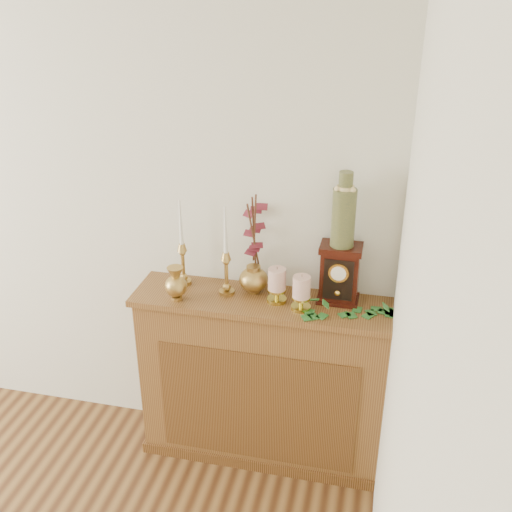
% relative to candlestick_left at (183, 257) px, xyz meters
% --- Properties ---
extents(console_shelf, '(1.24, 0.34, 0.93)m').
position_rel_candlestick_left_xyz_m(console_shelf, '(0.41, -0.06, -0.64)').
color(console_shelf, brown).
rests_on(console_shelf, ground).
extents(candlestick_left, '(0.07, 0.07, 0.44)m').
position_rel_candlestick_left_xyz_m(candlestick_left, '(0.00, 0.00, 0.00)').
color(candlestick_left, tan).
rests_on(candlestick_left, console_shelf).
extents(candlestick_center, '(0.07, 0.07, 0.44)m').
position_rel_candlestick_left_xyz_m(candlestick_center, '(0.23, -0.05, 0.00)').
color(candlestick_center, tan).
rests_on(candlestick_center, console_shelf).
extents(bud_vase, '(0.10, 0.10, 0.17)m').
position_rel_candlestick_left_xyz_m(bud_vase, '(0.02, -0.16, -0.06)').
color(bud_vase, tan).
rests_on(bud_vase, console_shelf).
extents(ginger_jar, '(0.21, 0.22, 0.51)m').
position_rel_candlestick_left_xyz_m(ginger_jar, '(0.35, 0.03, 0.09)').
color(ginger_jar, tan).
rests_on(ginger_jar, console_shelf).
extents(pillar_candle_left, '(0.09, 0.09, 0.18)m').
position_rel_candlestick_left_xyz_m(pillar_candle_left, '(0.48, -0.07, -0.05)').
color(pillar_candle_left, gold).
rests_on(pillar_candle_left, console_shelf).
extents(pillar_candle_right, '(0.09, 0.09, 0.18)m').
position_rel_candlestick_left_xyz_m(pillar_candle_right, '(0.60, -0.11, -0.05)').
color(pillar_candle_right, gold).
rests_on(pillar_candle_right, console_shelf).
extents(ivy_garland, '(0.43, 0.20, 0.08)m').
position_rel_candlestick_left_xyz_m(ivy_garland, '(0.81, -0.12, -0.13)').
color(ivy_garland, '#276325').
rests_on(ivy_garland, console_shelf).
extents(mantel_clock, '(0.19, 0.14, 0.28)m').
position_rel_candlestick_left_xyz_m(mantel_clock, '(0.75, -0.00, -0.00)').
color(mantel_clock, '#380F0B').
rests_on(mantel_clock, console_shelf).
extents(ceramic_vase, '(0.11, 0.11, 0.34)m').
position_rel_candlestick_left_xyz_m(ceramic_vase, '(0.75, 0.00, 0.29)').
color(ceramic_vase, '#193224').
rests_on(ceramic_vase, mantel_clock).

